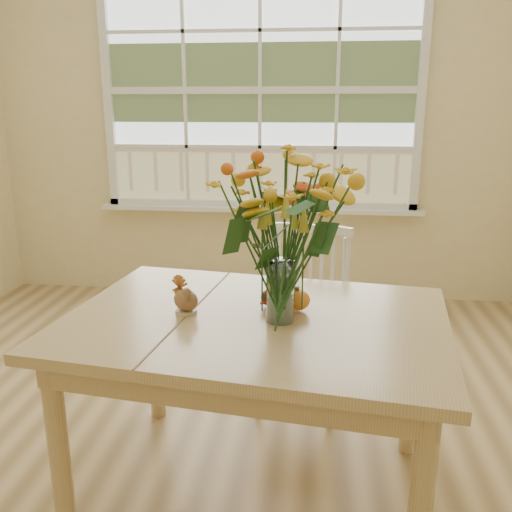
# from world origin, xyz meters

# --- Properties ---
(floor) EXTENTS (4.00, 4.50, 0.01)m
(floor) POSITION_xyz_m (0.00, 0.00, -0.01)
(floor) COLOR olive
(floor) RESTS_ON ground
(wall_back) EXTENTS (4.00, 0.02, 2.70)m
(wall_back) POSITION_xyz_m (0.00, 2.25, 1.35)
(wall_back) COLOR beige
(wall_back) RESTS_ON floor
(window) EXTENTS (2.42, 0.12, 1.74)m
(window) POSITION_xyz_m (0.00, 2.21, 1.53)
(window) COLOR silver
(window) RESTS_ON wall_back
(dining_table) EXTENTS (1.46, 1.13, 0.72)m
(dining_table) POSITION_xyz_m (0.21, -0.02, 0.63)
(dining_table) COLOR tan
(dining_table) RESTS_ON floor
(windsor_chair) EXTENTS (0.47, 0.46, 0.87)m
(windsor_chair) POSITION_xyz_m (0.38, 0.68, 0.49)
(windsor_chair) COLOR white
(windsor_chair) RESTS_ON floor
(flower_vase) EXTENTS (0.46, 0.46, 0.54)m
(flower_vase) POSITION_xyz_m (0.30, -0.05, 1.05)
(flower_vase) COLOR white
(flower_vase) RESTS_ON dining_table
(pumpkin) EXTENTS (0.10, 0.10, 0.07)m
(pumpkin) POSITION_xyz_m (0.36, 0.05, 0.76)
(pumpkin) COLOR #C76D17
(pumpkin) RESTS_ON dining_table
(turkey_figurine) EXTENTS (0.12, 0.11, 0.12)m
(turkey_figurine) POSITION_xyz_m (-0.04, -0.02, 0.77)
(turkey_figurine) COLOR #CCB78C
(turkey_figurine) RESTS_ON dining_table
(dark_gourd) EXTENTS (0.13, 0.10, 0.06)m
(dark_gourd) POSITION_xyz_m (0.26, 0.09, 0.75)
(dark_gourd) COLOR #38160F
(dark_gourd) RESTS_ON dining_table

